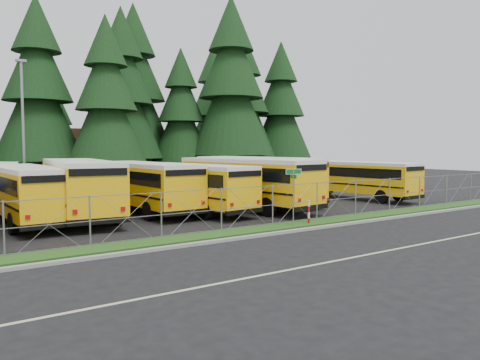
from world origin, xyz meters
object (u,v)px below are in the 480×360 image
object	(u,v)px
bus_3	(142,187)
striped_bollard	(309,212)
bus_4	(188,188)
street_sign	(294,185)
bus_east	(355,180)
bus_2	(79,189)
bus_5	(242,184)
bus_1	(24,195)
light_standard	(23,124)
bus_6	(252,180)

from	to	relation	value
bus_3	striped_bollard	world-z (taller)	bus_3
bus_4	street_sign	distance (m)	7.73
street_sign	bus_4	bearing A→B (deg)	102.72
bus_3	bus_east	world-z (taller)	bus_3
bus_2	street_sign	distance (m)	11.72
bus_3	bus_5	xyz separation A→B (m)	(5.78, -2.08, 0.10)
bus_2	striped_bollard	bearing A→B (deg)	-37.68
bus_1	bus_4	size ratio (longest dim) A/B	1.02
bus_2	light_standard	xyz separation A→B (m)	(-0.78, 11.10, 3.92)
bus_4	bus_5	world-z (taller)	bus_5
bus_6	street_sign	bearing A→B (deg)	-119.23
striped_bollard	bus_4	bearing A→B (deg)	110.99
bus_1	bus_east	distance (m)	22.48
bus_2	bus_3	xyz separation A→B (m)	(3.77, 0.22, -0.10)
bus_5	street_sign	size ratio (longest dim) A/B	4.28
bus_1	street_sign	size ratio (longest dim) A/B	3.92
bus_2	bus_6	world-z (taller)	bus_6
street_sign	striped_bollard	size ratio (longest dim) A/B	2.34
striped_bollard	bus_1	bearing A→B (deg)	143.81
striped_bollard	bus_3	bearing A→B (deg)	119.92
bus_4	light_standard	distance (m)	14.71
bus_4	bus_east	xyz separation A→B (m)	(13.59, -0.75, -0.03)
street_sign	bus_2	bearing A→B (deg)	131.41
bus_3	bus_east	distance (m)	16.02
bus_2	bus_3	bearing A→B (deg)	9.93
bus_2	light_standard	world-z (taller)	light_standard
bus_1	light_standard	xyz separation A→B (m)	(1.98, 11.24, 4.06)
bus_5	bus_east	world-z (taller)	bus_5
bus_6	striped_bollard	distance (m)	9.23
bus_1	striped_bollard	distance (m)	14.45
bus_2	light_standard	size ratio (longest dim) A/B	1.19
street_sign	bus_6	bearing A→B (deg)	65.75
bus_5	bus_4	bearing A→B (deg)	162.73
bus_1	bus_3	bearing A→B (deg)	0.95
bus_east	street_sign	size ratio (longest dim) A/B	3.77
street_sign	bus_3	bearing A→B (deg)	113.79
bus_6	striped_bollard	size ratio (longest dim) A/B	10.13
bus_5	light_standard	size ratio (longest dim) A/B	1.19
bus_4	bus_5	xyz separation A→B (m)	(3.51, -0.60, 0.15)
bus_east	bus_2	bearing A→B (deg)	169.13
bus_east	striped_bollard	size ratio (longest dim) A/B	8.83
striped_bollard	bus_6	bearing A→B (deg)	71.90
bus_5	street_sign	distance (m)	7.17
bus_4	bus_2	bearing A→B (deg)	160.63
bus_1	bus_2	bearing A→B (deg)	0.63
bus_5	bus_east	xyz separation A→B (m)	(10.09, -0.16, -0.19)
bus_2	bus_4	size ratio (longest dim) A/B	1.11
bus_3	striped_bollard	size ratio (longest dim) A/B	9.37
bus_3	bus_4	bearing A→B (deg)	-35.41
bus_4	bus_5	distance (m)	3.56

